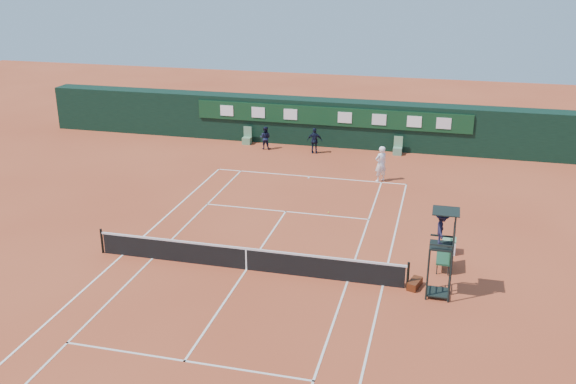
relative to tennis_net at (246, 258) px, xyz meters
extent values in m
plane|color=#B94C2B|center=(0.00, 0.00, -0.51)|extent=(90.00, 90.00, 0.00)
cube|color=white|center=(0.00, 11.88, -0.50)|extent=(11.05, 0.08, 0.01)
cube|color=silver|center=(5.49, 0.00, -0.50)|extent=(0.08, 23.85, 0.01)
cube|color=white|center=(-5.49, 0.00, -0.50)|extent=(0.08, 23.85, 0.01)
cube|color=silver|center=(4.12, 0.00, -0.50)|extent=(0.08, 23.85, 0.01)
cube|color=silver|center=(-4.12, 0.00, -0.50)|extent=(0.08, 23.85, 0.01)
cube|color=white|center=(0.00, 6.40, -0.50)|extent=(8.31, 0.08, 0.01)
cube|color=silver|center=(0.00, -6.40, -0.50)|extent=(8.31, 0.08, 0.01)
cube|color=silver|center=(0.00, 0.00, -0.50)|extent=(0.08, 12.88, 0.01)
cube|color=silver|center=(0.00, 11.73, -0.50)|extent=(0.08, 0.30, 0.01)
cube|color=black|center=(0.00, 0.00, -0.06)|extent=(12.60, 0.04, 0.90)
cube|color=silver|center=(0.00, 0.00, 0.42)|extent=(12.80, 0.06, 0.08)
cube|color=white|center=(0.00, 0.00, -0.05)|extent=(0.06, 0.05, 0.92)
cylinder|color=black|center=(6.40, 0.00, 0.04)|extent=(0.10, 0.10, 1.10)
cylinder|color=black|center=(-6.40, 0.00, 0.04)|extent=(0.10, 0.10, 1.10)
cube|color=black|center=(0.00, 18.75, 0.99)|extent=(40.00, 1.50, 3.00)
cube|color=#0E361B|center=(0.00, 17.94, 1.59)|extent=(18.00, 0.10, 1.20)
cube|color=white|center=(-7.00, 17.87, 1.59)|extent=(0.90, 0.04, 0.70)
cube|color=white|center=(-4.80, 17.87, 1.59)|extent=(0.90, 0.04, 0.70)
cube|color=white|center=(-2.60, 17.87, 1.59)|extent=(0.90, 0.04, 0.70)
cube|color=white|center=(1.00, 17.87, 1.59)|extent=(0.90, 0.04, 0.70)
cube|color=white|center=(3.20, 17.87, 1.59)|extent=(0.90, 0.04, 0.70)
cube|color=white|center=(5.40, 17.87, 1.59)|extent=(0.90, 0.04, 0.70)
cube|color=silver|center=(7.20, 17.87, 1.59)|extent=(0.90, 0.04, 0.70)
cube|color=#609366|center=(-5.50, 17.45, -0.28)|extent=(0.55, 0.50, 0.46)
cube|color=#5B8B65|center=(-5.50, 17.67, 0.29)|extent=(0.55, 0.06, 0.70)
cube|color=slate|center=(4.50, 17.45, -0.28)|extent=(0.55, 0.50, 0.46)
cube|color=#63976B|center=(4.50, 17.67, 0.29)|extent=(0.55, 0.06, 0.70)
cylinder|color=black|center=(7.13, -0.68, 0.49)|extent=(0.07, 0.07, 2.00)
cylinder|color=black|center=(7.13, 0.12, 0.49)|extent=(0.07, 0.07, 2.00)
cylinder|color=black|center=(7.93, -0.68, 0.49)|extent=(0.07, 0.07, 2.00)
cylinder|color=black|center=(7.93, 0.12, 0.49)|extent=(0.07, 0.07, 2.00)
cube|color=black|center=(7.53, -0.28, 1.53)|extent=(0.85, 0.85, 0.08)
cube|color=black|center=(7.93, -0.28, 1.94)|extent=(0.06, 0.85, 0.80)
cube|color=black|center=(7.53, -0.70, 1.74)|extent=(0.85, 0.05, 0.06)
cube|color=black|center=(7.53, 0.14, 1.74)|extent=(0.85, 0.05, 0.06)
cylinder|color=black|center=(7.93, -0.68, 2.39)|extent=(0.04, 0.04, 1.00)
cylinder|color=black|center=(7.93, 0.12, 2.39)|extent=(0.04, 0.04, 1.00)
cube|color=black|center=(7.58, -0.28, 2.89)|extent=(0.95, 0.95, 0.04)
cube|color=black|center=(7.53, -0.28, -0.36)|extent=(0.80, 0.80, 0.05)
cube|color=black|center=(7.13, -0.28, -0.11)|extent=(0.04, 0.80, 0.04)
cube|color=black|center=(7.13, -0.28, 0.29)|extent=(0.04, 0.80, 0.04)
cube|color=black|center=(7.13, -0.28, 0.69)|extent=(0.04, 0.80, 0.04)
cube|color=black|center=(7.13, -0.28, 1.09)|extent=(0.04, 0.80, 0.04)
imported|color=black|center=(7.48, -0.28, 2.21)|extent=(0.47, 0.82, 1.28)
cube|color=#1B432A|center=(7.67, 2.02, -0.06)|extent=(0.55, 1.20, 0.08)
cube|color=#183C24|center=(7.92, 2.02, 0.29)|extent=(0.06, 1.20, 0.60)
cylinder|color=black|center=(7.45, 1.47, -0.30)|extent=(0.04, 0.04, 0.41)
cylinder|color=black|center=(7.89, 1.47, -0.30)|extent=(0.04, 0.04, 0.41)
cylinder|color=black|center=(7.45, 2.57, -0.30)|extent=(0.04, 0.04, 0.41)
cylinder|color=black|center=(7.89, 2.57, -0.30)|extent=(0.04, 0.04, 0.41)
cube|color=black|center=(6.67, 0.16, -0.35)|extent=(0.58, 0.89, 0.31)
cube|color=white|center=(7.87, 3.58, -0.21)|extent=(0.55, 0.55, 0.60)
cube|color=#598960|center=(7.87, 3.58, 0.11)|extent=(0.57, 0.57, 0.05)
sphere|color=#C8E936|center=(2.09, 6.73, -0.47)|extent=(0.07, 0.07, 0.07)
imported|color=white|center=(4.00, 12.12, 0.50)|extent=(0.87, 0.86, 2.03)
imported|color=black|center=(-3.98, 16.62, 0.25)|extent=(0.74, 0.59, 1.51)
imported|color=black|center=(-0.66, 16.47, 0.32)|extent=(1.01, 0.50, 1.66)
camera|label=1|loc=(7.27, -22.03, 11.42)|focal=40.00mm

